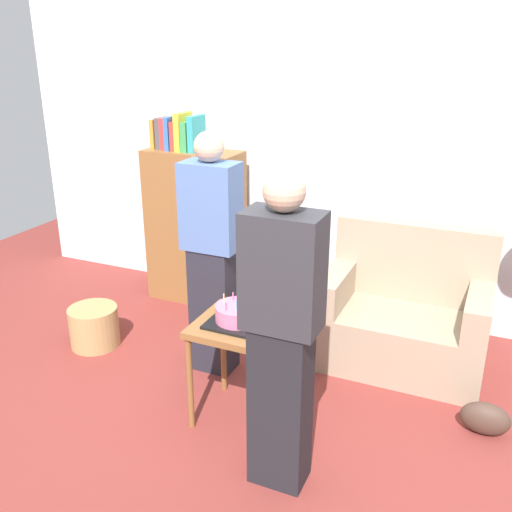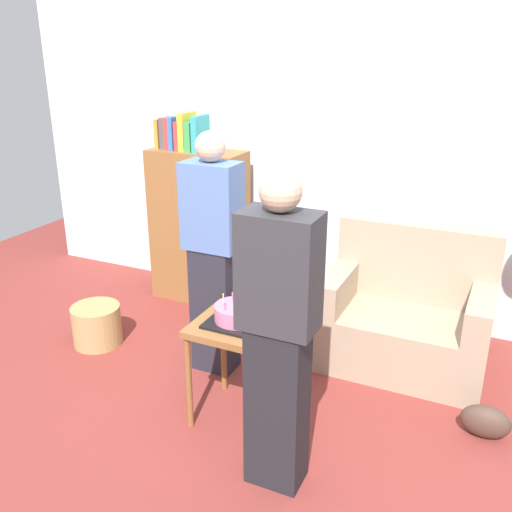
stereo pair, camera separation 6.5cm
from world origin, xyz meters
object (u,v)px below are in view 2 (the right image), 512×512
(birthday_cake, at_px, (237,314))
(wicker_basket, at_px, (97,325))
(bookshelf, at_px, (198,222))
(handbag, at_px, (485,422))
(couch, at_px, (406,318))
(person_blowing_candles, at_px, (213,255))
(person_holding_cake, at_px, (278,336))
(side_table, at_px, (238,338))

(birthday_cake, height_order, wicker_basket, birthday_cake)
(bookshelf, xyz_separation_m, handbag, (2.44, -0.97, -0.59))
(couch, bearing_deg, bookshelf, 169.58)
(person_blowing_candles, bearing_deg, handbag, 20.41)
(couch, height_order, bookshelf, bookshelf)
(wicker_basket, bearing_deg, bookshelf, 75.17)
(wicker_basket, relative_size, handbag, 1.29)
(couch, bearing_deg, wicker_basket, -161.51)
(person_holding_cake, bearing_deg, birthday_cake, -47.54)
(couch, bearing_deg, person_holding_cake, -103.98)
(wicker_basket, height_order, handbag, wicker_basket)
(bookshelf, bearing_deg, side_table, -52.22)
(person_blowing_candles, bearing_deg, couch, 48.64)
(bookshelf, bearing_deg, person_blowing_candles, -54.45)
(person_holding_cake, bearing_deg, couch, -108.57)
(bookshelf, bearing_deg, handbag, -21.56)
(couch, relative_size, wicker_basket, 3.06)
(couch, relative_size, person_holding_cake, 0.67)
(side_table, xyz_separation_m, birthday_cake, (0.00, 0.00, 0.15))
(handbag, bearing_deg, bookshelf, 158.44)
(birthday_cake, distance_m, person_blowing_candles, 0.60)
(birthday_cake, distance_m, handbag, 1.54)
(side_table, height_order, person_holding_cake, person_holding_cake)
(couch, distance_m, person_holding_cake, 1.56)
(person_holding_cake, relative_size, handbag, 5.82)
(side_table, xyz_separation_m, person_holding_cake, (0.42, -0.39, 0.30))
(side_table, relative_size, person_holding_cake, 0.39)
(couch, bearing_deg, person_blowing_candles, -152.00)
(birthday_cake, height_order, handbag, birthday_cake)
(person_blowing_candles, height_order, person_holding_cake, same)
(birthday_cake, height_order, person_blowing_candles, person_blowing_candles)
(birthday_cake, distance_m, person_holding_cake, 0.59)
(couch, relative_size, bookshelf, 0.69)
(handbag, bearing_deg, wicker_basket, -178.20)
(bookshelf, xyz_separation_m, side_table, (1.08, -1.39, -0.16))
(person_blowing_candles, xyz_separation_m, wicker_basket, (-0.96, -0.09, -0.68))
(side_table, relative_size, wicker_basket, 1.75)
(person_blowing_candles, relative_size, wicker_basket, 4.53)
(handbag, bearing_deg, couch, 133.55)
(birthday_cake, bearing_deg, wicker_basket, 166.05)
(bookshelf, xyz_separation_m, wicker_basket, (-0.28, -1.05, -0.54))
(birthday_cake, bearing_deg, bookshelf, 127.78)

